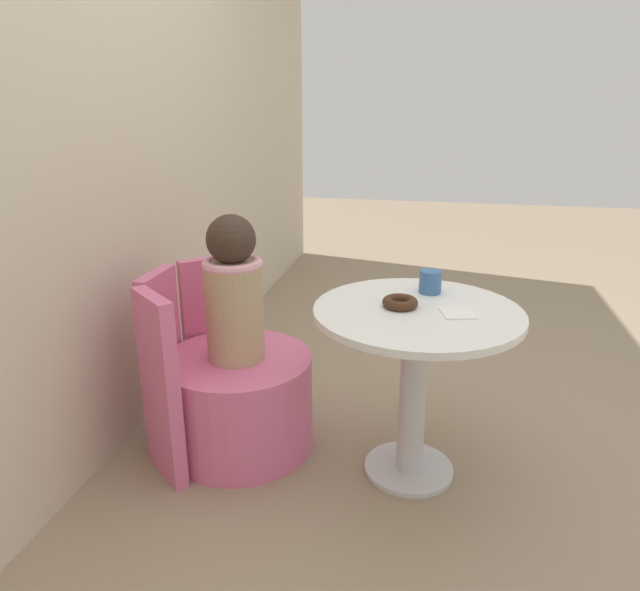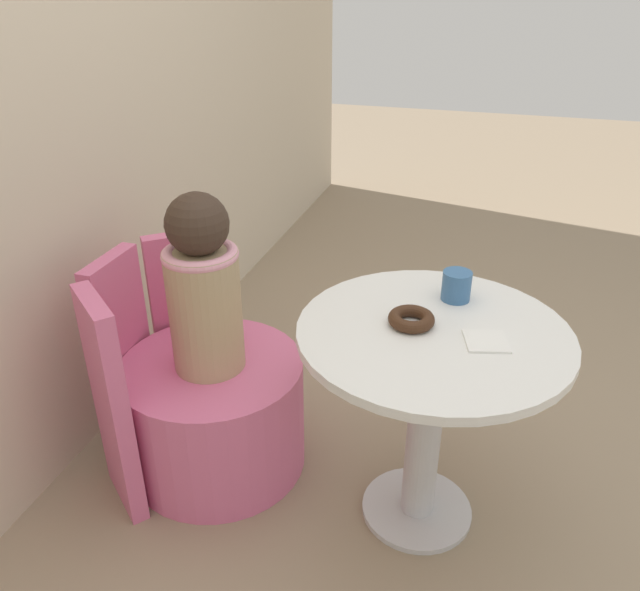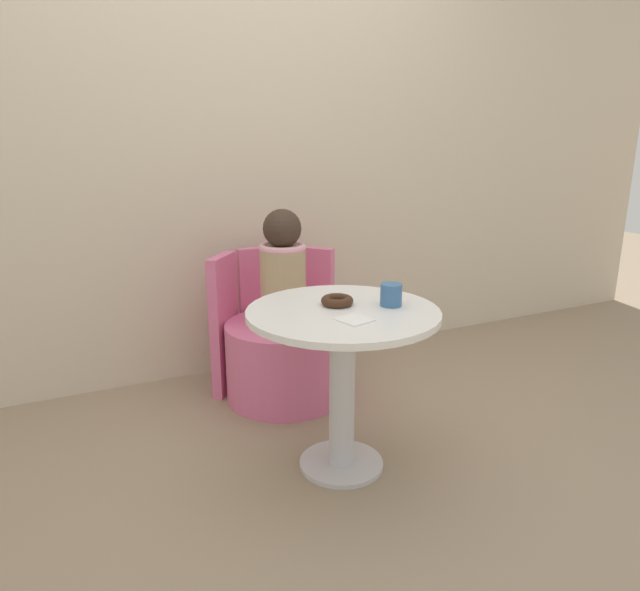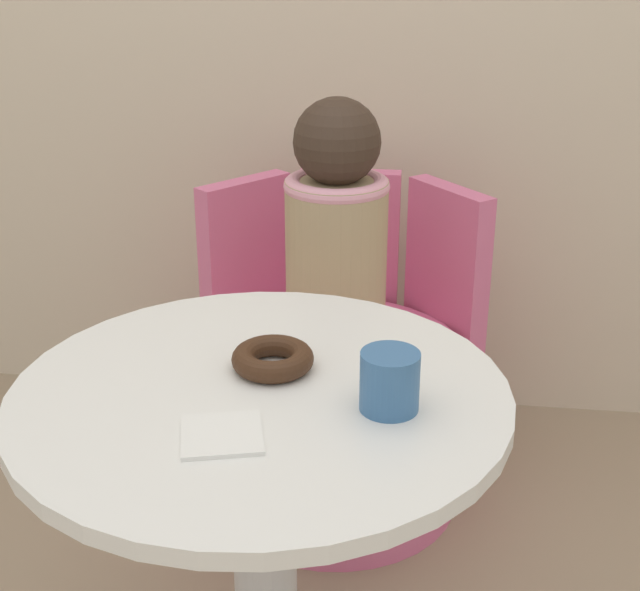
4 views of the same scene
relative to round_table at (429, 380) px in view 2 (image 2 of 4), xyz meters
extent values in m
plane|color=gray|center=(-0.02, 0.01, -0.47)|extent=(12.00, 12.00, 0.00)
cylinder|color=silver|center=(0.00, 0.00, -0.46)|extent=(0.32, 0.32, 0.02)
cylinder|color=silver|center=(0.00, 0.00, -0.16)|extent=(0.10, 0.10, 0.59)
cylinder|color=white|center=(0.00, 0.00, 0.14)|extent=(0.70, 0.70, 0.02)
cylinder|color=#DB6693|center=(0.04, 0.66, -0.29)|extent=(0.56, 0.56, 0.37)
cube|color=#DB6693|center=(0.04, 0.96, -0.13)|extent=(0.24, 0.05, 0.68)
cube|color=#DB6693|center=(0.27, 0.85, -0.13)|extent=(0.19, 0.21, 0.68)
cube|color=#DB6693|center=(-0.20, 0.85, -0.13)|extent=(0.19, 0.21, 0.68)
cylinder|color=tan|center=(0.04, 0.66, 0.09)|extent=(0.21, 0.21, 0.37)
torus|color=pink|center=(0.04, 0.66, 0.26)|extent=(0.21, 0.21, 0.04)
sphere|color=#38281E|center=(0.04, 0.66, 0.35)|extent=(0.18, 0.18, 0.18)
torus|color=#3D2314|center=(0.01, 0.06, 0.17)|extent=(0.12, 0.12, 0.03)
cylinder|color=#386699|center=(0.18, -0.03, 0.20)|extent=(0.08, 0.08, 0.08)
cube|color=white|center=(-0.03, -0.13, 0.16)|extent=(0.12, 0.12, 0.01)
camera|label=1|loc=(-1.79, -0.05, 0.81)|focal=32.00mm
camera|label=2|loc=(-1.37, -0.12, 0.96)|focal=35.00mm
camera|label=3|loc=(-0.91, -1.71, 0.75)|focal=32.00mm
camera|label=4|loc=(0.22, -1.06, 0.75)|focal=50.00mm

